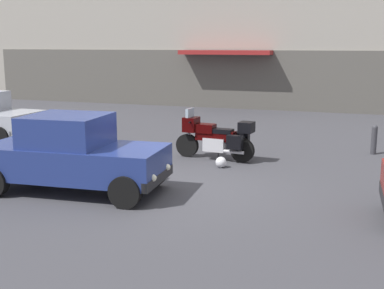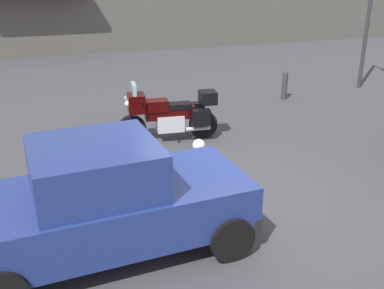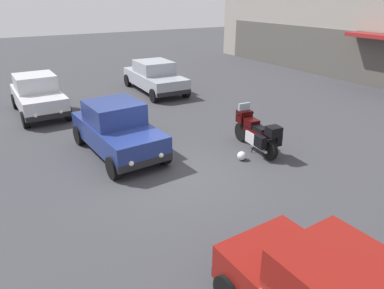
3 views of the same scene
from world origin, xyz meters
The scene contains 6 objects.
ground_plane centered at (0.00, 0.00, 0.00)m, with size 80.00×80.00×0.00m, color #38383D.
motorcycle centered at (-0.06, 3.00, 0.62)m, with size 2.26×0.84×1.36m.
helmet centered at (0.33, 2.16, 0.14)m, with size 0.28×0.28×0.28m, color silver.
car_hatchback_near centered at (-2.06, -0.88, 0.81)m, with size 3.96×2.03×1.64m.
car_sedan_far centered at (-8.48, 3.33, 0.78)m, with size 4.61×1.99×1.56m.
car_wagon_end centered at (-7.52, -2.39, 0.81)m, with size 3.92×1.89×1.64m.
Camera 3 is at (7.79, -3.93, 4.61)m, focal length 32.51 mm.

